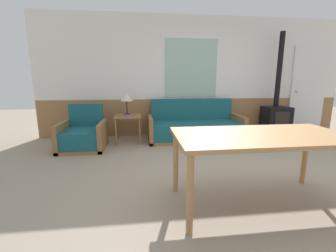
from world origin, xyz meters
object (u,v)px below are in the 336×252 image
(wood_stove, at_px, (276,114))
(couch, at_px, (195,128))
(side_table, at_px, (128,120))
(armchair, at_px, (83,136))
(dining_table, at_px, (262,141))
(table_lamp, at_px, (127,97))

(wood_stove, bearing_deg, couch, -176.67)
(couch, bearing_deg, wood_stove, 3.33)
(couch, relative_size, side_table, 3.58)
(armchair, bearing_deg, dining_table, -55.24)
(table_lamp, bearing_deg, couch, -3.24)
(armchair, bearing_deg, couch, -1.21)
(couch, xyz_separation_m, table_lamp, (-1.45, 0.08, 0.68))
(armchair, xyz_separation_m, side_table, (0.83, 0.37, 0.23))
(table_lamp, bearing_deg, wood_stove, 0.53)
(table_lamp, xyz_separation_m, wood_stove, (3.41, 0.03, -0.41))
(dining_table, height_order, wood_stove, wood_stove)
(dining_table, bearing_deg, armchair, 135.43)
(dining_table, relative_size, wood_stove, 0.75)
(couch, distance_m, wood_stove, 1.98)
(side_table, xyz_separation_m, dining_table, (1.47, -2.64, 0.22))
(side_table, relative_size, table_lamp, 1.20)
(side_table, bearing_deg, wood_stove, 2.13)
(side_table, height_order, wood_stove, wood_stove)
(armchair, xyz_separation_m, table_lamp, (0.81, 0.46, 0.70))
(couch, bearing_deg, table_lamp, 176.76)
(side_table, distance_m, table_lamp, 0.48)
(armchair, height_order, wood_stove, wood_stove)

